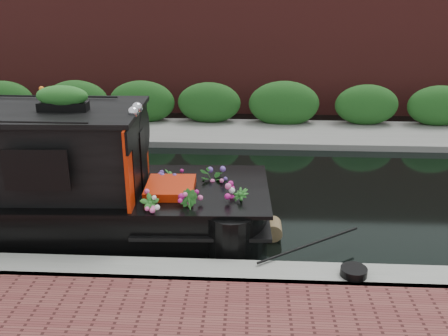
{
  "coord_description": "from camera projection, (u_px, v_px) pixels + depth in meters",
  "views": [
    {
      "loc": [
        1.11,
        -9.67,
        4.33
      ],
      "look_at": [
        0.61,
        -0.6,
        0.84
      ],
      "focal_mm": 40.0,
      "sensor_mm": 36.0,
      "label": 1
    }
  ],
  "objects": [
    {
      "name": "far_hedge",
      "position": [
        214.0,
        127.0,
        15.38
      ],
      "size": [
        40.0,
        1.1,
        2.8
      ],
      "primitive_type": "cube",
      "color": "#1E4F1A",
      "rests_on": "ground"
    },
    {
      "name": "far_brick_wall",
      "position": [
        219.0,
        110.0,
        17.33
      ],
      "size": [
        40.0,
        1.0,
        8.0
      ],
      "primitive_type": "cube",
      "color": "maroon",
      "rests_on": "ground"
    },
    {
      "name": "far_bank_path",
      "position": [
        212.0,
        135.0,
        14.54
      ],
      "size": [
        40.0,
        2.4,
        0.34
      ],
      "primitive_type": "cube",
      "color": "slate",
      "rests_on": "ground"
    },
    {
      "name": "coiled_mooring_rope",
      "position": [
        354.0,
        272.0,
        7.27
      ],
      "size": [
        0.39,
        0.39,
        0.12
      ],
      "primitive_type": "cylinder",
      "color": "black",
      "rests_on": "near_bank_coping"
    },
    {
      "name": "ground",
      "position": [
        197.0,
        194.0,
        10.62
      ],
      "size": [
        80.0,
        80.0,
        0.0
      ],
      "primitive_type": "plane",
      "color": "black",
      "rests_on": "ground"
    },
    {
      "name": "near_bank_coping",
      "position": [
        174.0,
        283.0,
        7.55
      ],
      "size": [
        40.0,
        0.6,
        0.5
      ],
      "primitive_type": "cube",
      "color": "gray",
      "rests_on": "ground"
    },
    {
      "name": "rope_fender",
      "position": [
        273.0,
        229.0,
        8.83
      ],
      "size": [
        0.31,
        0.43,
        0.31
      ],
      "primitive_type": "cylinder",
      "rotation": [
        1.57,
        0.0,
        0.0
      ],
      "color": "brown",
      "rests_on": "ground"
    }
  ]
}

